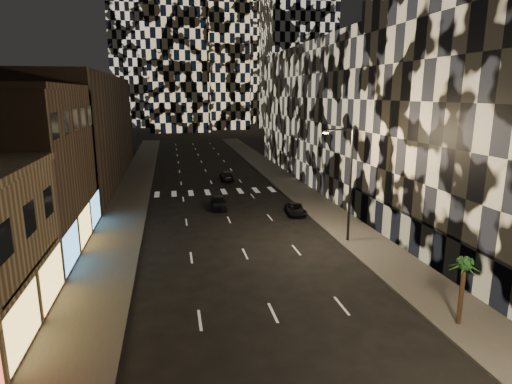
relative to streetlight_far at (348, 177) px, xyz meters
name	(u,v)px	position (x,y,z in m)	size (l,w,h in m)	color
sidewalk_left	(131,195)	(-18.35, 20.00, -5.28)	(4.00, 120.00, 0.15)	#47443F
sidewalk_right	(295,188)	(1.65, 20.00, -5.28)	(4.00, 120.00, 0.15)	#47443F
curb_left	(149,194)	(-16.25, 20.00, -5.28)	(0.20, 120.00, 0.15)	#4C4C47
curb_right	(278,189)	(-0.45, 20.00, -5.28)	(0.20, 120.00, 0.15)	#4C4C47
retail_brown	(9,173)	(-25.35, 3.50, 0.65)	(10.00, 15.00, 12.00)	#4B392A
retail_filler_left	(79,130)	(-25.35, 30.00, 1.65)	(10.00, 40.00, 14.00)	#4B392A
midrise_base	(430,244)	(3.95, -5.50, -3.85)	(0.60, 25.00, 3.00)	#383838
midrise_filler_right	(350,113)	(11.65, 27.00, 3.65)	(16.00, 40.00, 18.00)	#232326
streetlight_far	(348,177)	(0.00, 0.00, 0.00)	(2.55, 0.25, 9.00)	black
car_dark_midlane	(219,202)	(-8.85, 12.24, -4.68)	(1.59, 3.94, 1.34)	black
car_dark_oncoming	(227,175)	(-6.02, 27.08, -4.73)	(1.74, 4.28, 1.24)	black
car_dark_rightlane	(295,209)	(-1.63, 8.57, -4.82)	(1.76, 3.81, 1.06)	black
palm_tree	(464,270)	(0.74, -13.17, -2.24)	(1.83, 1.81, 3.59)	#47331E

